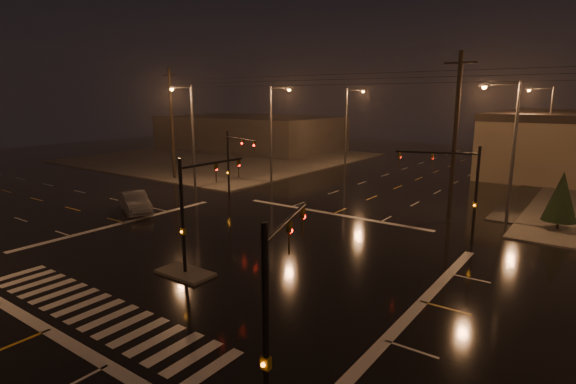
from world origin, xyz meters
name	(u,v)px	position (x,y,z in m)	size (l,w,h in m)	color
ground	(238,253)	(0.00, 0.00, 0.00)	(140.00, 140.00, 0.00)	black
sidewalk_nw	(223,157)	(-30.00, 30.00, 0.06)	(36.00, 36.00, 0.12)	#46433E
median_island	(185,273)	(0.00, -4.00, 0.07)	(3.00, 1.60, 0.15)	#46433E
crosswalk	(95,311)	(0.00, -9.00, 0.01)	(15.00, 2.60, 0.01)	beige
stop_bar_near	(48,330)	(0.00, -11.00, 0.01)	(16.00, 0.50, 0.01)	beige
stop_bar_far	(333,214)	(0.00, 11.00, 0.01)	(16.00, 0.50, 0.01)	beige
commercial_block	(249,132)	(-35.00, 42.00, 2.80)	(30.00, 18.00, 5.60)	#3A3633
signal_mast_median	(196,200)	(0.00, -3.07, 3.75)	(0.25, 4.59, 6.00)	black
signal_mast_ne	(459,181)	(9.50, 10.14, 3.79)	(4.84, 1.86, 6.00)	black
signal_mast_nw	(234,157)	(-9.50, 10.14, 3.79)	(4.84, 1.86, 6.00)	black
signal_mast_se	(275,298)	(10.23, -9.75, 3.71)	(1.55, 3.87, 6.00)	black
streetlight_1	(273,128)	(-11.18, 18.00, 5.80)	(2.77, 0.32, 10.00)	#38383A
streetlight_2	(348,121)	(-11.18, 34.00, 5.80)	(2.77, 0.32, 10.00)	#38383A
streetlight_3	(509,143)	(11.18, 16.00, 5.80)	(2.77, 0.32, 10.00)	#38383A
streetlight_4	(546,127)	(11.18, 36.00, 5.80)	(2.77, 0.32, 10.00)	#38383A
streetlight_5	(190,130)	(-16.00, 11.18, 5.80)	(0.32, 2.77, 10.00)	#38383A
utility_pole_0	(172,123)	(-22.00, 14.00, 6.13)	(2.20, 0.32, 12.00)	black
utility_pole_1	(455,138)	(8.00, 14.00, 6.13)	(2.20, 0.32, 12.00)	black
conifer_0	(561,196)	(14.68, 16.04, 2.39)	(2.16, 2.16, 4.08)	black
car_crossing	(135,202)	(-12.86, 2.29, 0.82)	(1.73, 4.95, 1.63)	slate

